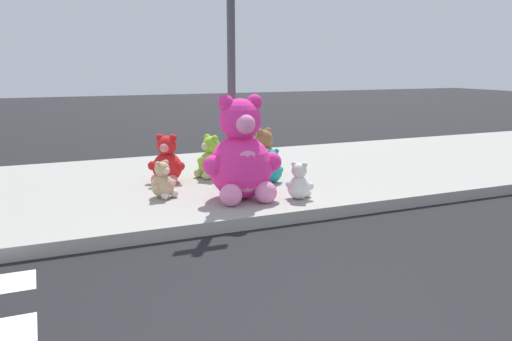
{
  "coord_description": "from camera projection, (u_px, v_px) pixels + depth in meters",
  "views": [
    {
      "loc": [
        -1.46,
        -2.13,
        1.84
      ],
      "look_at": [
        1.01,
        3.6,
        0.55
      ],
      "focal_mm": 35.93,
      "sensor_mm": 36.0,
      "label": 1
    }
  ],
  "objects": [
    {
      "name": "sidewalk",
      "position": [
        150.0,
        187.0,
        7.51
      ],
      "size": [
        28.0,
        4.4,
        0.15
      ],
      "primitive_type": "cube",
      "color": "#9E9B93",
      "rests_on": "ground_plane"
    },
    {
      "name": "sign_pole",
      "position": [
        231.0,
        64.0,
        6.82
      ],
      "size": [
        0.56,
        0.11,
        3.2
      ],
      "color": "#4C4C51",
      "rests_on": "sidewalk"
    },
    {
      "name": "plush_pink_large",
      "position": [
        241.0,
        158.0,
        6.49
      ],
      "size": [
        1.02,
        0.91,
        1.33
      ],
      "color": "#F22D93",
      "rests_on": "sidewalk"
    },
    {
      "name": "plush_lime",
      "position": [
        210.0,
        160.0,
        7.8
      ],
      "size": [
        0.47,
        0.49,
        0.66
      ],
      "color": "#8CD133",
      "rests_on": "sidewalk"
    },
    {
      "name": "plush_teal",
      "position": [
        271.0,
        169.0,
        7.47
      ],
      "size": [
        0.38,
        0.34,
        0.5
      ],
      "color": "teal",
      "rests_on": "sidewalk"
    },
    {
      "name": "plush_brown",
      "position": [
        263.0,
        155.0,
        8.09
      ],
      "size": [
        0.51,
        0.52,
        0.72
      ],
      "color": "olive",
      "rests_on": "sidewalk"
    },
    {
      "name": "plush_white",
      "position": [
        299.0,
        184.0,
        6.56
      ],
      "size": [
        0.35,
        0.35,
        0.49
      ],
      "color": "white",
      "rests_on": "sidewalk"
    },
    {
      "name": "plush_tan",
      "position": [
        163.0,
        183.0,
        6.62
      ],
      "size": [
        0.34,
        0.35,
        0.49
      ],
      "color": "tan",
      "rests_on": "sidewalk"
    },
    {
      "name": "plush_red",
      "position": [
        167.0,
        163.0,
        7.45
      ],
      "size": [
        0.5,
        0.51,
        0.71
      ],
      "color": "red",
      "rests_on": "sidewalk"
    }
  ]
}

